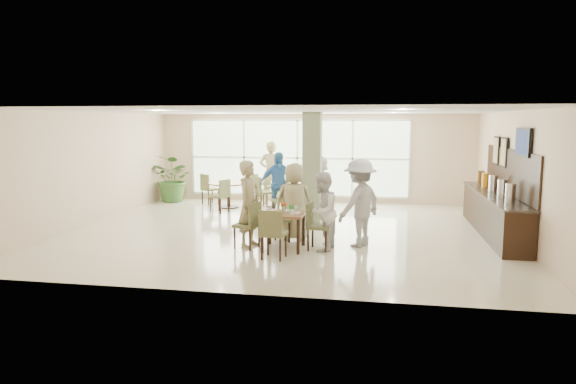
% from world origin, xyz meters
% --- Properties ---
extents(ground, '(10.00, 10.00, 0.00)m').
position_xyz_m(ground, '(0.00, 0.00, 0.00)').
color(ground, beige).
rests_on(ground, ground).
extents(room_shell, '(10.00, 10.00, 10.00)m').
position_xyz_m(room_shell, '(0.00, 0.00, 1.70)').
color(room_shell, white).
rests_on(room_shell, ground).
extents(window_bank, '(7.00, 0.04, 7.00)m').
position_xyz_m(window_bank, '(-0.50, 4.46, 1.40)').
color(window_bank, silver).
rests_on(window_bank, ground).
extents(column, '(0.45, 0.45, 2.80)m').
position_xyz_m(column, '(0.40, 1.20, 1.40)').
color(column, '#62714E').
rests_on(column, ground).
extents(main_table, '(0.86, 0.86, 0.75)m').
position_xyz_m(main_table, '(0.20, -1.71, 0.64)').
color(main_table, brown).
rests_on(main_table, ground).
extents(round_table_left, '(1.20, 1.20, 0.75)m').
position_xyz_m(round_table_left, '(-2.35, 2.97, 0.59)').
color(round_table_left, brown).
rests_on(round_table_left, ground).
extents(round_table_right, '(1.07, 1.07, 0.75)m').
position_xyz_m(round_table_right, '(-0.52, 2.53, 0.57)').
color(round_table_right, brown).
rests_on(round_table_right, ground).
extents(chairs_main_table, '(2.00, 2.10, 0.95)m').
position_xyz_m(chairs_main_table, '(0.16, -1.68, 0.47)').
color(chairs_main_table, '#636A3A').
rests_on(chairs_main_table, ground).
extents(chairs_table_left, '(2.10, 1.99, 0.95)m').
position_xyz_m(chairs_table_left, '(-2.35, 2.97, 0.47)').
color(chairs_table_left, '#636A3A').
rests_on(chairs_table_left, ground).
extents(chairs_table_right, '(2.04, 2.01, 0.95)m').
position_xyz_m(chairs_table_right, '(-0.55, 2.53, 0.47)').
color(chairs_table_right, '#636A3A').
rests_on(chairs_table_right, ground).
extents(tabletop_clutter, '(0.73, 0.73, 0.21)m').
position_xyz_m(tabletop_clutter, '(0.21, -1.71, 0.81)').
color(tabletop_clutter, white).
rests_on(tabletop_clutter, main_table).
extents(buffet_counter, '(0.64, 4.70, 1.95)m').
position_xyz_m(buffet_counter, '(4.70, 0.51, 0.55)').
color(buffet_counter, black).
rests_on(buffet_counter, ground).
extents(wall_tv, '(0.06, 1.00, 0.58)m').
position_xyz_m(wall_tv, '(4.94, -0.60, 2.15)').
color(wall_tv, black).
rests_on(wall_tv, ground).
extents(framed_art_a, '(0.05, 0.55, 0.70)m').
position_xyz_m(framed_art_a, '(4.95, 1.00, 1.85)').
color(framed_art_a, black).
rests_on(framed_art_a, ground).
extents(framed_art_b, '(0.05, 0.55, 0.70)m').
position_xyz_m(framed_art_b, '(4.95, 1.80, 1.85)').
color(framed_art_b, black).
rests_on(framed_art_b, ground).
extents(potted_plant, '(1.78, 1.78, 1.51)m').
position_xyz_m(potted_plant, '(-4.38, 3.71, 0.75)').
color(potted_plant, '#315A24').
rests_on(potted_plant, ground).
extents(teen_left, '(0.60, 0.75, 1.79)m').
position_xyz_m(teen_left, '(-0.54, -1.59, 0.89)').
color(teen_left, tan).
rests_on(teen_left, ground).
extents(teen_far, '(0.85, 0.50, 1.69)m').
position_xyz_m(teen_far, '(0.28, -0.89, 0.85)').
color(teen_far, tan).
rests_on(teen_far, ground).
extents(teen_right, '(0.71, 0.85, 1.58)m').
position_xyz_m(teen_right, '(0.97, -1.67, 0.79)').
color(teen_right, white).
rests_on(teen_right, ground).
extents(teen_standing, '(1.23, 1.34, 1.81)m').
position_xyz_m(teen_standing, '(1.70, -1.19, 0.91)').
color(teen_standing, '#A3A2A5').
rests_on(teen_standing, ground).
extents(adult_a, '(1.17, 0.92, 1.76)m').
position_xyz_m(adult_a, '(-0.60, 1.78, 0.88)').
color(adult_a, '#3F7FBD').
rests_on(adult_a, ground).
extents(adult_b, '(1.01, 1.61, 1.61)m').
position_xyz_m(adult_b, '(0.44, 2.62, 0.80)').
color(adult_b, white).
rests_on(adult_b, ground).
extents(adult_standing, '(0.77, 0.56, 1.97)m').
position_xyz_m(adult_standing, '(-1.23, 3.82, 0.99)').
color(adult_standing, tan).
rests_on(adult_standing, ground).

